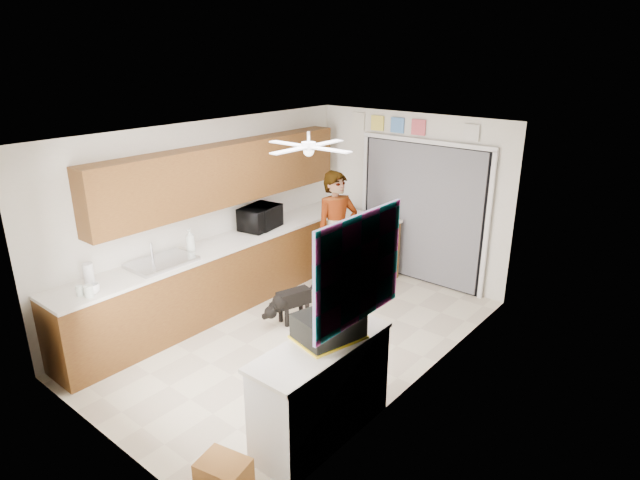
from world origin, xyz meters
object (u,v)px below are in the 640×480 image
Objects in this scene: soap_bottle at (190,240)px; cardboard_box at (224,474)px; paper_towel_roll at (89,274)px; suitcase at (328,326)px; microwave at (260,218)px; navy_crate at (295,406)px; man at (337,234)px; dog at (294,304)px; cup at (93,289)px.

cardboard_box is at bearing -33.91° from soap_bottle.
paper_towel_roll is 0.43× the size of suitcase.
microwave is 2.45× the size of paper_towel_roll.
soap_bottle is 2.63m from navy_crate.
suitcase is 1.00m from navy_crate.
paper_towel_roll is at bearing -91.71° from soap_bottle.
man is at bearing 114.29° from cardboard_box.
man is 1.23m from dog.
navy_crate is (-0.32, -0.11, -0.94)m from suitcase.
navy_crate is (2.36, -0.67, -0.97)m from soap_bottle.
cup is at bearing -160.58° from navy_crate.
suitcase is at bearing 19.17° from navy_crate.
man is at bearing 72.67° from paper_towel_roll.
microwave is 2.52m from paper_towel_roll.
man is (0.91, 0.60, -0.21)m from microwave.
cup is 0.35× the size of cardboard_box.
microwave is 1.53× the size of navy_crate.
dog is (-1.46, 2.44, 0.12)m from cardboard_box.
cardboard_box is at bearing -43.05° from dog.
suitcase is 0.89× the size of dog.
microwave is at bearing 160.43° from suitcase.
cup is 0.08× the size of man.
microwave reaches higher than navy_crate.
dog reaches higher than cardboard_box.
navy_crate is 0.62× the size of dog.
soap_bottle is at bearing 173.12° from man.
cup is 0.58× the size of paper_towel_roll.
microwave is 1.47× the size of cardboard_box.
cup is 2.43m from navy_crate.
soap_bottle is at bearing 164.19° from navy_crate.
soap_bottle is at bearing 146.09° from cardboard_box.
paper_towel_roll is 0.62× the size of navy_crate.
cardboard_box is (2.54, -0.36, -0.94)m from paper_towel_roll.
paper_towel_roll is 0.39× the size of dog.
paper_towel_roll is (-0.04, -1.33, -0.03)m from soap_bottle.
paper_towel_roll is 0.60× the size of cardboard_box.
microwave is 3.92m from cardboard_box.
dog is (1.02, -0.44, -0.86)m from microwave.
cup is at bearing -146.75° from suitcase.
paper_towel_roll is 2.82m from suitcase.
microwave reaches higher than soap_bottle.
cardboard_box is (2.50, -1.68, -0.97)m from soap_bottle.
suitcase is at bearing -11.73° from soap_bottle.
man is (-1.42, 2.46, 0.78)m from navy_crate.
microwave is at bearing 88.94° from soap_bottle.
microwave is at bearing 141.39° from navy_crate.
dog is at bearing 62.54° from paper_towel_roll.
cup is at bearing -171.99° from man.
microwave is at bearing 88.60° from paper_towel_roll.
navy_crate is at bearing -31.32° from dog.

